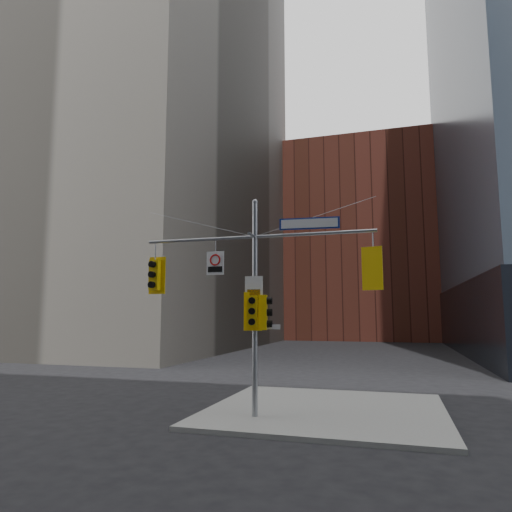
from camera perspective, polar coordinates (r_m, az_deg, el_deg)
The scene contains 14 objects.
ground at distance 13.70m, azimuth -2.78°, elevation -21.65°, with size 160.00×160.00×0.00m, color black.
sidewalk_corner at distance 17.01m, azimuth 8.76°, elevation -18.50°, with size 8.00×8.00×0.15m, color gray.
tower_nw at distance 66.14m, azimuth -17.84°, elevation 26.60°, with size 36.00×36.00×80.00m, color gray.
brick_midrise at distance 71.44m, azimuth 13.13°, elevation 1.35°, with size 26.00×20.00×28.00m, color brown.
signal_assembly at distance 15.20m, azimuth -0.15°, elevation -3.47°, with size 8.00×0.80×7.30m.
traffic_light_west_arm at distance 16.73m, azimuth -12.54°, elevation -2.33°, with size 0.64×0.50×1.34m.
traffic_light_east_arm at distance 14.59m, azimuth 14.50°, elevation -1.55°, with size 0.63×0.57×1.34m.
traffic_light_pole_side at distance 15.09m, azimuth 1.07°, elevation -7.06°, with size 0.48×0.41×1.14m.
traffic_light_pole_front at distance 14.91m, azimuth -0.45°, elevation -6.92°, with size 0.60×0.54×1.26m.
street_sign_blade at distance 15.03m, azimuth 6.67°, elevation 4.07°, with size 1.96×0.22×0.38m.
regulatory_sign_arm at distance 15.73m, azimuth -5.12°, elevation -0.79°, with size 0.65×0.10×0.81m.
regulatory_sign_pole at distance 15.08m, azimuth -0.27°, elevation -4.11°, with size 0.61×0.06×0.79m.
street_blade_ew at distance 15.05m, azimuth 1.52°, elevation -8.84°, with size 0.81×0.06×0.16m.
street_blade_ns at distance 15.61m, azimuth 0.35°, elevation -9.07°, with size 0.08×0.74×0.15m.
Camera 1 is at (4.44, -12.51, 3.37)m, focal length 32.00 mm.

